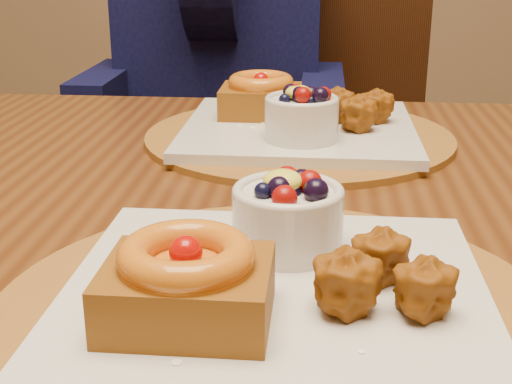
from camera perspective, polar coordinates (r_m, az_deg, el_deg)
dining_table at (r=0.71m, az=2.66°, el=-6.64°), size 1.60×0.90×0.76m
place_setting_near at (r=0.47m, az=1.30°, el=-7.52°), size 0.38×0.38×0.08m
place_setting_far at (r=0.88m, az=3.31°, el=5.53°), size 0.38×0.38×0.08m
chair_far at (r=1.50m, az=4.03°, el=2.41°), size 0.52×0.52×0.98m
diner at (r=1.43m, az=-2.87°, el=13.49°), size 0.48×0.47×0.78m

